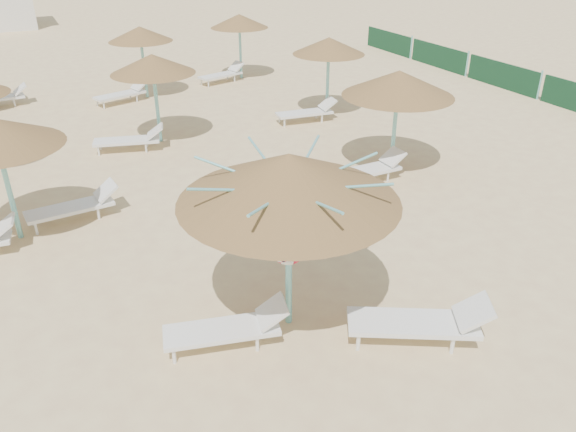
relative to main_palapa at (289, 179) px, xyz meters
name	(u,v)px	position (x,y,z in m)	size (l,w,h in m)	color
ground	(317,317)	(0.50, -0.11, -2.68)	(120.00, 120.00, 0.00)	#E1C789
main_palapa	(289,179)	(0.00, 0.00, 0.00)	(3.43, 3.43, 3.07)	#6FC0C1
lounger_main_a	(230,328)	(-1.10, -0.12, -2.33)	(2.05, 1.02, 0.72)	white
lounger_main_b	(422,322)	(1.71, -1.38, -2.29)	(2.28, 1.66, 0.81)	white
palapa_field	(153,62)	(0.46, 10.35, -0.37)	(14.84, 13.97, 2.73)	#6FC0C1
windbreak_fence	(503,76)	(14.50, 9.84, -2.17)	(0.08, 19.84, 1.10)	#1B522B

